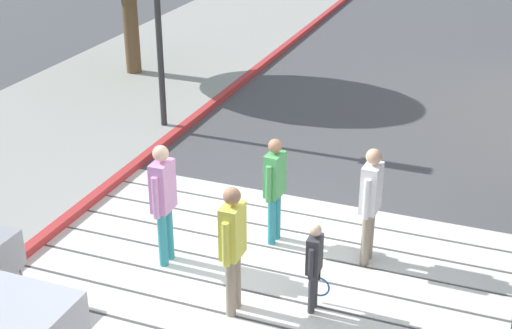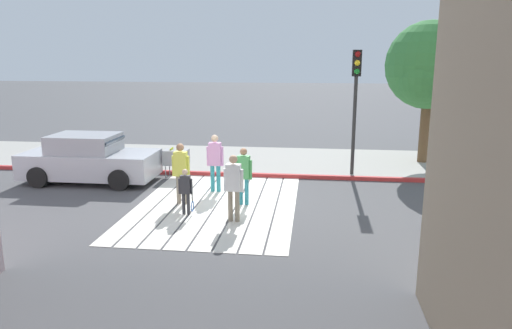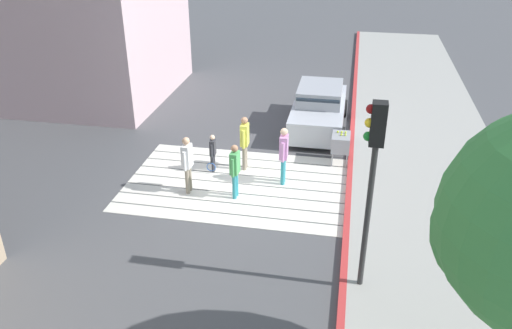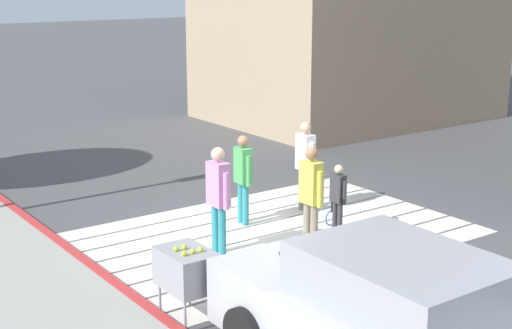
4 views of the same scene
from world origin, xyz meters
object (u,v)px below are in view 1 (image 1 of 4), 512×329
(pedestrian_adult_lead, at_px, (163,196))
(pedestrian_adult_trailing, at_px, (275,184))
(pedestrian_teen_behind, at_px, (371,198))
(pedestrian_child_with_racket, at_px, (314,263))
(pedestrian_adult_side, at_px, (233,242))

(pedestrian_adult_lead, bearing_deg, pedestrian_adult_trailing, 41.23)
(pedestrian_teen_behind, distance_m, pedestrian_child_with_racket, 1.40)
(pedestrian_adult_trailing, relative_size, pedestrian_adult_side, 0.94)
(pedestrian_adult_lead, distance_m, pedestrian_adult_trailing, 1.59)
(pedestrian_adult_trailing, distance_m, pedestrian_child_with_racket, 1.71)
(pedestrian_adult_side, height_order, pedestrian_teen_behind, pedestrian_adult_side)
(pedestrian_adult_lead, bearing_deg, pedestrian_adult_side, -28.36)
(pedestrian_teen_behind, bearing_deg, pedestrian_child_with_racket, -105.62)
(pedestrian_adult_lead, xyz_separation_m, pedestrian_teen_behind, (2.56, 1.00, -0.03))
(pedestrian_adult_trailing, bearing_deg, pedestrian_adult_lead, -138.77)
(pedestrian_adult_lead, relative_size, pedestrian_child_with_racket, 1.43)
(pedestrian_teen_behind, xyz_separation_m, pedestrian_child_with_racket, (-0.37, -1.32, -0.31))
(pedestrian_adult_lead, height_order, pedestrian_teen_behind, pedestrian_adult_lead)
(pedestrian_adult_trailing, xyz_separation_m, pedestrian_adult_side, (0.09, -1.74, 0.06))
(pedestrian_adult_lead, relative_size, pedestrian_teen_behind, 1.03)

